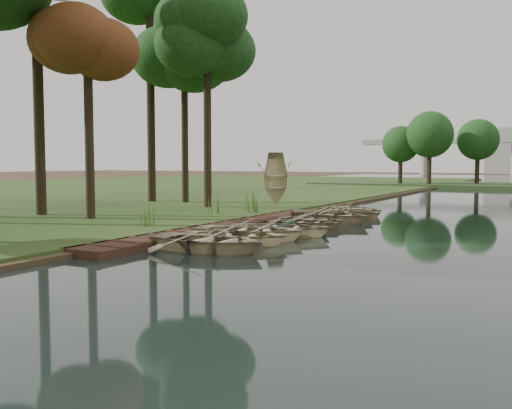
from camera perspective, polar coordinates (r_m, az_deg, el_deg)
The scene contains 23 objects.
ground at distance 22.65m, azimuth 0.42°, elevation -2.93°, with size 300.00×300.00×0.00m, color #3D2F1D.
boardwalk at distance 23.43m, azimuth -3.03°, elevation -2.33°, with size 1.60×16.00×0.30m, color #351F14.
far_trees at distance 70.12m, azimuth 24.02°, elevation 6.77°, with size 45.60×5.60×8.80m.
building_b at distance 165.55m, azimuth 23.46°, elevation 4.93°, with size 8.00×8.00×12.00m, color #A5A5A0.
rowboat_0 at distance 17.87m, azimuth -4.80°, elevation -3.40°, with size 2.77×3.87×0.80m, color #C2B28D.
rowboat_1 at distance 19.11m, azimuth -2.21°, elevation -2.96°, with size 2.61×3.66×0.76m, color #C2B28D.
rowboat_2 at distance 20.29m, azimuth -0.78°, elevation -2.44°, with size 2.85×3.99×0.83m, color #C2B28D.
rowboat_3 at distance 21.32m, azimuth 2.36°, elevation -2.18°, with size 2.71×3.80×0.79m, color #C2B28D.
rowboat_4 at distance 22.35m, azimuth 3.75°, elevation -2.11°, with size 2.13×2.98×0.62m, color #2B7971.
rowboat_5 at distance 24.03m, azimuth 4.81°, elevation -1.66°, with size 2.18×3.05×0.63m, color #C2B28D.
rowboat_6 at distance 25.14m, azimuth 5.46°, elevation -1.37°, with size 2.27×3.18×0.66m, color #C2B28D.
rowboat_7 at distance 26.53m, azimuth 7.54°, elevation -0.93°, with size 2.83×3.96×0.82m, color #C2B28D.
rowboat_8 at distance 27.86m, azimuth 7.77°, elevation -0.70°, with size 2.78×3.89×0.81m, color #C2B28D.
rowboat_9 at distance 29.24m, azimuth 9.53°, elevation -0.66°, with size 2.20×3.08×0.64m, color #C2B28D.
rowboat_10 at distance 30.93m, azimuth 10.04°, elevation -0.34°, with size 2.42×3.39×0.70m, color #C2B28D.
stored_rowboat at distance 33.07m, azimuth 1.90°, elevation 0.39°, with size 2.22×3.11×0.64m, color #C2B28D.
tree_2 at distance 27.27m, azimuth -16.53°, elevation 15.38°, with size 3.45×3.45×9.49m.
tree_4 at distance 33.23m, azimuth -4.93°, elevation 16.57°, with size 4.94×4.94×11.83m.
tree_6 at distance 37.32m, azimuth -7.19°, elevation 14.27°, with size 4.56×4.56×11.10m.
reeds_0 at distance 23.04m, azimuth -10.82°, elevation -1.06°, with size 0.60×0.60×0.86m, color #3F661E.
reeds_1 at distance 28.50m, azimuth -4.22°, elevation 0.01°, with size 0.60×0.60×0.88m, color #3F661E.
reeds_2 at distance 28.74m, azimuth -0.38°, elevation 0.05°, with size 0.60×0.60×0.87m, color #3F661E.
reeds_3 at distance 30.71m, azimuth -0.62°, elevation 0.51°, with size 0.60×0.60×1.08m, color #3F661E.
Camera 1 is at (10.68, -19.77, 2.80)m, focal length 40.00 mm.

